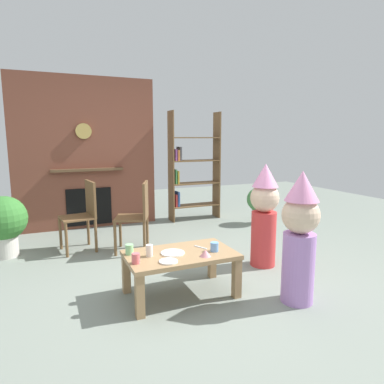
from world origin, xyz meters
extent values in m
plane|color=gray|center=(0.00, 0.00, 0.00)|extent=(12.00, 12.00, 0.00)
cube|color=brown|center=(-0.75, 2.60, 1.20)|extent=(2.20, 0.18, 2.40)
cube|color=black|center=(-0.75, 2.50, 0.35)|extent=(0.70, 0.02, 0.60)
cube|color=brown|center=(-0.75, 2.46, 0.95)|extent=(1.10, 0.10, 0.04)
cylinder|color=tan|center=(-0.79, 2.48, 1.55)|extent=(0.24, 0.04, 0.24)
cube|color=brown|center=(0.62, 2.40, 0.95)|extent=(0.02, 0.28, 1.90)
cube|color=brown|center=(1.50, 2.40, 0.95)|extent=(0.02, 0.28, 1.90)
cube|color=brown|center=(1.06, 2.40, 0.25)|extent=(0.86, 0.28, 0.02)
cube|color=brown|center=(1.06, 2.40, 0.65)|extent=(0.86, 0.28, 0.02)
cube|color=brown|center=(1.06, 2.40, 1.05)|extent=(0.86, 0.28, 0.02)
cube|color=brown|center=(1.06, 2.40, 1.45)|extent=(0.86, 0.28, 0.02)
cube|color=#B23333|center=(0.68, 2.40, 0.37)|extent=(0.03, 0.20, 0.21)
cube|color=#3359A5|center=(0.73, 2.40, 0.39)|extent=(0.03, 0.20, 0.26)
cube|color=#3F8C4C|center=(0.68, 2.40, 0.79)|extent=(0.03, 0.20, 0.25)
cube|color=gold|center=(0.73, 2.40, 0.77)|extent=(0.02, 0.20, 0.22)
cube|color=#8C4C99|center=(0.69, 2.40, 1.16)|extent=(0.03, 0.20, 0.20)
cube|color=#D87F3F|center=(0.73, 2.40, 1.15)|extent=(0.03, 0.20, 0.18)
cube|color=#4C4C51|center=(0.77, 2.40, 1.18)|extent=(0.03, 0.20, 0.24)
cube|color=#9E7A51|center=(-0.27, -0.30, 0.39)|extent=(0.99, 0.59, 0.04)
cube|color=#9E7A51|center=(-0.72, -0.55, 0.18)|extent=(0.07, 0.07, 0.37)
cube|color=#9E7A51|center=(0.19, -0.55, 0.18)|extent=(0.07, 0.07, 0.37)
cube|color=#9E7A51|center=(-0.72, -0.05, 0.18)|extent=(0.07, 0.07, 0.37)
cube|color=#9E7A51|center=(0.19, -0.05, 0.18)|extent=(0.07, 0.07, 0.37)
cylinder|color=#E5666B|center=(-0.71, -0.39, 0.45)|extent=(0.07, 0.07, 0.09)
cylinder|color=#669EE0|center=(0.04, -0.38, 0.45)|extent=(0.08, 0.08, 0.09)
cylinder|color=#8CD18C|center=(-0.70, -0.15, 0.45)|extent=(0.07, 0.07, 0.09)
cylinder|color=silver|center=(-0.55, -0.27, 0.46)|extent=(0.06, 0.06, 0.11)
cylinder|color=white|center=(-0.44, -0.47, 0.41)|extent=(0.16, 0.16, 0.01)
cylinder|color=white|center=(-0.34, -0.29, 0.41)|extent=(0.22, 0.22, 0.01)
cone|color=pink|center=(-0.10, -0.47, 0.44)|extent=(0.10, 0.10, 0.06)
cube|color=silver|center=(-0.03, -0.24, 0.41)|extent=(0.08, 0.14, 0.01)
cylinder|color=#B27FCC|center=(0.64, -0.83, 0.31)|extent=(0.28, 0.28, 0.63)
sphere|color=beige|center=(0.64, -0.83, 0.79)|extent=(0.33, 0.33, 0.33)
cone|color=pink|center=(0.64, -0.83, 1.05)|extent=(0.29, 0.29, 0.26)
cylinder|color=#D13838|center=(0.88, 0.03, 0.31)|extent=(0.28, 0.28, 0.63)
sphere|color=beige|center=(0.88, 0.03, 0.79)|extent=(0.32, 0.32, 0.32)
cone|color=pink|center=(0.88, 0.03, 1.04)|extent=(0.29, 0.29, 0.26)
cube|color=brown|center=(-1.03, 1.39, 0.44)|extent=(0.46, 0.46, 0.02)
cube|color=brown|center=(-0.84, 1.42, 0.68)|extent=(0.09, 0.40, 0.45)
cylinder|color=brown|center=(-1.23, 1.54, 0.21)|extent=(0.04, 0.04, 0.43)
cylinder|color=brown|center=(-1.18, 1.19, 0.21)|extent=(0.04, 0.04, 0.43)
cylinder|color=brown|center=(-0.88, 1.60, 0.21)|extent=(0.04, 0.04, 0.43)
cylinder|color=brown|center=(-0.82, 1.24, 0.21)|extent=(0.04, 0.04, 0.43)
cube|color=brown|center=(-0.39, 1.11, 0.44)|extent=(0.52, 0.52, 0.02)
cube|color=brown|center=(-0.22, 1.04, 0.68)|extent=(0.17, 0.38, 0.45)
cylinder|color=brown|center=(-0.49, 1.34, 0.21)|extent=(0.04, 0.04, 0.43)
cylinder|color=brown|center=(-0.62, 1.00, 0.21)|extent=(0.04, 0.04, 0.43)
cylinder|color=brown|center=(-0.16, 1.21, 0.21)|extent=(0.04, 0.04, 0.43)
cylinder|color=brown|center=(-0.29, 0.87, 0.21)|extent=(0.04, 0.04, 0.43)
cylinder|color=beige|center=(1.92, 1.65, 0.12)|extent=(0.22, 0.22, 0.25)
sphere|color=#438747|center=(1.92, 1.65, 0.42)|extent=(0.40, 0.40, 0.40)
cylinder|color=beige|center=(-1.86, 1.51, 0.13)|extent=(0.28, 0.28, 0.25)
sphere|color=#33742E|center=(-1.86, 1.51, 0.48)|extent=(0.54, 0.54, 0.54)
camera|label=1|loc=(-1.34, -3.06, 1.45)|focal=31.64mm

